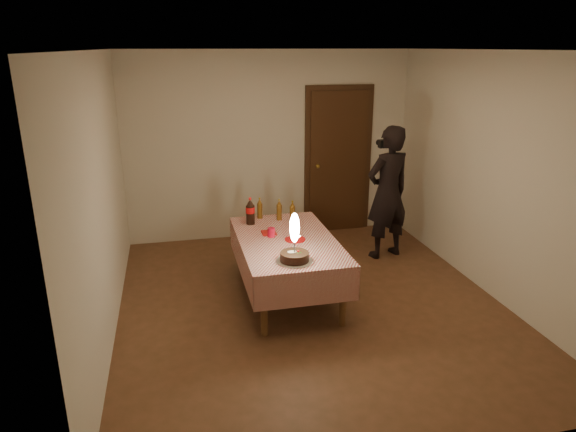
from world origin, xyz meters
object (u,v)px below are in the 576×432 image
at_px(cola_bottle, 250,211).
at_px(amber_bottle_right, 292,212).
at_px(dining_table, 287,247).
at_px(amber_bottle_left, 260,209).
at_px(amber_bottle_mid, 279,210).
at_px(birthday_cake, 294,250).
at_px(red_cup, 271,232).
at_px(clear_cup, 295,231).
at_px(photographer, 388,193).
at_px(red_plate, 295,239).

distance_m(cola_bottle, amber_bottle_right, 0.49).
xyz_separation_m(dining_table, amber_bottle_right, (0.19, 0.55, 0.21)).
height_order(amber_bottle_left, amber_bottle_mid, same).
relative_size(birthday_cake, amber_bottle_right, 1.90).
xyz_separation_m(dining_table, red_cup, (-0.15, 0.11, 0.14)).
relative_size(clear_cup, photographer, 0.05).
bearing_deg(red_plate, red_cup, 147.02).
height_order(dining_table, amber_bottle_right, amber_bottle_right).
xyz_separation_m(red_cup, photographer, (1.66, 0.74, 0.14)).
xyz_separation_m(cola_bottle, amber_bottle_right, (0.49, -0.02, -0.03)).
bearing_deg(dining_table, cola_bottle, 117.79).
bearing_deg(red_plate, birthday_cake, -104.49).
distance_m(cola_bottle, amber_bottle_left, 0.24).
relative_size(cola_bottle, photographer, 0.18).
bearing_deg(cola_bottle, amber_bottle_mid, 11.62).
bearing_deg(cola_bottle, red_plate, -58.17).
xyz_separation_m(dining_table, cola_bottle, (-0.30, 0.57, 0.25)).
relative_size(birthday_cake, photographer, 0.28).
bearing_deg(dining_table, amber_bottle_left, 101.87).
distance_m(cola_bottle, photographer, 1.83).
height_order(birthday_cake, cola_bottle, birthday_cake).
bearing_deg(red_cup, birthday_cake, -82.88).
bearing_deg(dining_table, amber_bottle_right, 70.88).
distance_m(amber_bottle_right, amber_bottle_mid, 0.17).
xyz_separation_m(birthday_cake, photographer, (1.57, 1.44, 0.07)).
relative_size(dining_table, clear_cup, 19.11).
height_order(clear_cup, amber_bottle_left, amber_bottle_left).
bearing_deg(amber_bottle_mid, red_cup, -110.70).
distance_m(dining_table, red_plate, 0.13).
bearing_deg(amber_bottle_mid, red_plate, -87.81).
relative_size(dining_table, birthday_cake, 3.55).
bearing_deg(birthday_cake, red_plate, 75.51).
bearing_deg(birthday_cake, photographer, 42.55).
height_order(red_cup, clear_cup, red_cup).
distance_m(red_plate, cola_bottle, 0.74).
height_order(dining_table, amber_bottle_left, amber_bottle_left).
bearing_deg(dining_table, clear_cup, 43.19).
relative_size(dining_table, amber_bottle_mid, 6.75).
relative_size(cola_bottle, amber_bottle_left, 1.25).
distance_m(amber_bottle_left, amber_bottle_mid, 0.24).
distance_m(birthday_cake, amber_bottle_left, 1.36).
bearing_deg(cola_bottle, birthday_cake, -78.40).
height_order(amber_bottle_right, photographer, photographer).
bearing_deg(amber_bottle_left, dining_table, -78.13).
height_order(amber_bottle_mid, photographer, photographer).
bearing_deg(photographer, amber_bottle_left, -176.91).
xyz_separation_m(red_plate, red_cup, (-0.23, 0.15, 0.05)).
height_order(birthday_cake, clear_cup, birthday_cake).
distance_m(amber_bottle_left, amber_bottle_right, 0.41).
relative_size(cola_bottle, amber_bottle_mid, 1.25).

